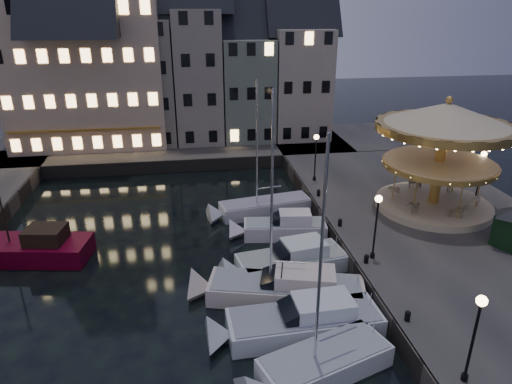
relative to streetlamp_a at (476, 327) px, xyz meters
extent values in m
plane|color=black|center=(-7.20, 9.00, -4.02)|extent=(160.00, 160.00, 0.00)
cube|color=#474442|center=(6.80, 15.00, -3.37)|extent=(16.00, 56.00, 1.30)
cube|color=#474442|center=(-15.20, 37.00, -3.37)|extent=(44.00, 12.00, 1.30)
cube|color=#47423A|center=(-1.20, 15.00, -3.37)|extent=(0.15, 44.00, 1.30)
cube|color=#47423A|center=(-13.20, 31.00, -3.37)|extent=(48.00, 0.15, 1.30)
cylinder|color=black|center=(0.00, 0.00, -2.57)|extent=(0.28, 0.28, 0.30)
cylinder|color=black|center=(0.00, 0.00, -0.82)|extent=(0.12, 0.12, 3.80)
sphere|color=#FFD18C|center=(0.00, 0.00, 1.23)|extent=(0.44, 0.44, 0.44)
cylinder|color=black|center=(0.00, 10.00, -2.57)|extent=(0.28, 0.28, 0.30)
cylinder|color=black|center=(0.00, 10.00, -0.82)|extent=(0.12, 0.12, 3.80)
sphere|color=#FFD18C|center=(0.00, 10.00, 1.23)|extent=(0.44, 0.44, 0.44)
cylinder|color=black|center=(0.00, 23.50, -2.57)|extent=(0.28, 0.28, 0.30)
cylinder|color=black|center=(0.00, 23.50, -0.82)|extent=(0.12, 0.12, 3.80)
sphere|color=#FFD18C|center=(0.00, 23.50, 1.23)|extent=(0.44, 0.44, 0.44)
cylinder|color=black|center=(11.30, 17.00, -2.57)|extent=(0.28, 0.28, 0.30)
cylinder|color=black|center=(11.30, 17.00, -0.82)|extent=(0.12, 0.12, 3.80)
sphere|color=#FFD18C|center=(11.30, 17.00, 1.23)|extent=(0.44, 0.44, 0.44)
cylinder|color=black|center=(-0.60, 4.00, -2.52)|extent=(0.28, 0.28, 0.40)
sphere|color=black|center=(-0.60, 4.00, -2.30)|extent=(0.30, 0.30, 0.30)
cylinder|color=black|center=(-0.60, 9.50, -2.52)|extent=(0.28, 0.28, 0.40)
sphere|color=black|center=(-0.60, 9.50, -2.30)|extent=(0.30, 0.30, 0.30)
cylinder|color=black|center=(-0.60, 14.50, -2.52)|extent=(0.28, 0.28, 0.40)
sphere|color=black|center=(-0.60, 14.50, -2.30)|extent=(0.30, 0.30, 0.30)
cylinder|color=black|center=(-0.60, 20.00, -2.52)|extent=(0.28, 0.28, 0.40)
sphere|color=black|center=(-0.60, 20.00, -2.30)|extent=(0.30, 0.30, 0.30)
cube|color=gray|center=(-26.70, 39.00, 2.78)|extent=(5.00, 8.00, 11.00)
cube|color=gray|center=(-21.25, 39.00, 3.28)|extent=(5.60, 8.00, 12.00)
cube|color=gray|center=(-15.20, 39.00, 3.78)|extent=(6.20, 8.00, 13.00)
cube|color=gray|center=(-9.45, 39.00, 4.28)|extent=(5.00, 8.00, 14.00)
cube|color=slate|center=(-4.00, 39.00, 2.78)|extent=(5.60, 8.00, 11.00)
cube|color=#AB9D8A|center=(2.05, 39.00, 3.28)|extent=(6.20, 8.00, 12.00)
cube|color=#CEB393|center=(-21.20, 39.00, 4.78)|extent=(16.00, 9.00, 15.00)
cube|color=silver|center=(-5.15, 2.59, -3.57)|extent=(6.58, 4.25, 1.30)
cube|color=#8C969E|center=(-5.15, 2.59, -2.90)|extent=(6.23, 3.97, 0.10)
cylinder|color=silver|center=(-5.73, 2.39, 2.46)|extent=(0.14, 0.14, 10.76)
cube|color=silver|center=(-5.42, 5.43, -3.57)|extent=(7.97, 2.93, 1.30)
cube|color=gray|center=(-5.42, 5.43, -2.90)|extent=(7.57, 2.71, 0.10)
cube|color=silver|center=(-4.48, 5.47, -2.47)|extent=(3.07, 2.08, 0.80)
cube|color=black|center=(-6.05, 5.40, -2.57)|extent=(1.37, 1.89, 1.00)
cube|color=beige|center=(-5.76, 8.39, -3.57)|extent=(9.21, 4.73, 1.30)
cube|color=gray|center=(-5.76, 8.39, -2.90)|extent=(8.73, 4.42, 0.10)
cube|color=beige|center=(-4.73, 8.13, -2.47)|extent=(3.74, 2.73, 0.80)
cube|color=black|center=(-6.45, 8.57, -2.57)|extent=(1.84, 2.12, 1.06)
cylinder|color=silver|center=(-6.62, 8.62, 3.03)|extent=(0.14, 0.14, 11.90)
cube|color=silver|center=(-4.76, 11.36, -3.57)|extent=(7.19, 3.72, 1.30)
cube|color=gray|center=(-4.76, 11.36, -2.90)|extent=(6.81, 3.45, 0.10)
cube|color=silver|center=(-3.95, 11.50, -2.47)|extent=(2.89, 2.37, 0.80)
cube|color=black|center=(-5.30, 11.27, -2.57)|extent=(1.45, 2.00, 0.93)
cube|color=white|center=(-4.24, 15.93, -3.57)|extent=(6.13, 2.69, 1.30)
cube|color=#8D9698|center=(-4.24, 15.93, -2.90)|extent=(5.82, 2.49, 0.10)
cube|color=white|center=(-3.53, 15.85, -2.47)|extent=(2.42, 1.75, 0.80)
cube|color=black|center=(-4.71, 15.99, -2.57)|extent=(1.20, 1.50, 0.87)
cube|color=silver|center=(-4.97, 20.09, -3.57)|extent=(7.58, 3.41, 1.30)
cube|color=gray|center=(-4.97, 20.09, -2.90)|extent=(7.19, 3.17, 0.10)
cylinder|color=silver|center=(-5.69, 19.96, 2.00)|extent=(0.14, 0.14, 9.84)
cube|color=#580019|center=(-21.89, 15.41, -3.47)|extent=(8.63, 4.19, 1.50)
cube|color=black|center=(-20.41, 15.17, -2.27)|extent=(2.72, 2.36, 1.10)
cylinder|color=black|center=(-22.88, 15.58, -0.52)|extent=(0.12, 0.12, 4.96)
cylinder|color=#C6B38A|center=(7.35, 16.35, -2.45)|extent=(8.51, 8.51, 0.53)
cylinder|color=gold|center=(7.35, 16.35, 1.11)|extent=(0.74, 0.74, 6.60)
cylinder|color=#C6B38A|center=(7.35, 16.35, 1.01)|extent=(7.87, 7.87, 0.19)
cylinder|color=gold|center=(7.35, 16.35, 0.82)|extent=(8.17, 8.17, 0.37)
cone|color=#C6B38A|center=(7.35, 16.35, 4.52)|extent=(9.79, 9.79, 1.70)
cylinder|color=gold|center=(7.35, 16.35, 3.61)|extent=(9.79, 9.79, 0.53)
sphere|color=gold|center=(7.35, 16.35, 5.58)|extent=(0.53, 0.53, 0.53)
imported|color=#C6B38A|center=(10.20, 17.23, -1.65)|extent=(1.78, 1.28, 1.06)
cube|color=black|center=(9.23, 10.06, -1.69)|extent=(2.25, 2.25, 2.06)
camera|label=1|loc=(-10.71, -13.08, 11.75)|focal=32.00mm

